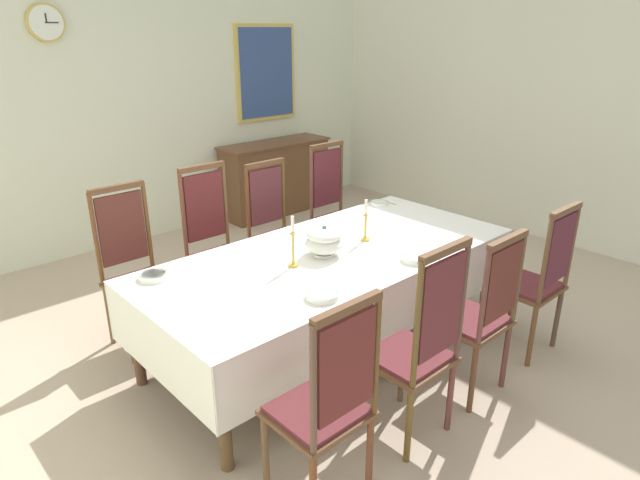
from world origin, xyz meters
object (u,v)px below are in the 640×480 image
spoon_primary (385,201)px  sideboard (276,178)px  chair_north_d (335,208)px  bowl_near_left (379,203)px  dining_table (331,262)px  chair_south_a (327,402)px  chair_south_b (419,344)px  spoon_secondary (423,254)px  chair_north_a (134,267)px  chair_south_c (479,312)px  chair_south_d (537,278)px  mounted_clock (45,23)px  soup_tureen (324,241)px  bowl_far_left (154,275)px  candlestick_west (293,246)px  framed_painting (266,73)px  bowl_near_right (415,258)px  chair_north_b (215,242)px  bowl_far_right (322,295)px  candlestick_east (366,225)px  chair_north_c (275,227)px

spoon_primary → sideboard: 2.31m
chair_north_d → bowl_near_left: size_ratio=7.76×
dining_table → chair_north_d: bearing=44.9°
chair_south_a → chair_south_b: (0.69, -0.00, 0.02)m
spoon_secondary → chair_north_d: bearing=59.2°
chair_north_a → chair_south_c: 2.42m
spoon_primary → chair_south_b: bearing=-135.6°
chair_south_d → mounted_clock: bearing=113.1°
soup_tureen → bowl_far_left: 1.14m
chair_south_d → bowl_far_left: size_ratio=5.94×
chair_south_b → candlestick_west: size_ratio=3.50×
bowl_near_left → mounted_clock: size_ratio=0.47×
spoon_primary → framed_painting: 2.73m
soup_tureen → bowl_near_right: size_ratio=1.42×
chair_south_d → bowl_near_left: chair_south_d is taller
chair_north_b → sideboard: (1.99, 1.75, -0.16)m
bowl_near_right → bowl_far_left: 1.71m
dining_table → candlestick_west: candlestick_west is taller
candlestick_west → bowl_far_left: (-0.77, 0.45, -0.12)m
chair_south_c → bowl_far_right: chair_south_c is taller
chair_south_c → soup_tureen: 1.12m
candlestick_east → bowl_far_left: bearing=162.9°
candlestick_west → framed_painting: size_ratio=0.31×
bowl_far_right → chair_north_a: bearing=108.0°
chair_south_a → spoon_secondary: (1.44, 0.56, 0.17)m
chair_south_a → bowl_far_left: (-0.11, 1.47, 0.18)m
framed_painting → chair_south_d: bearing=-100.5°
framed_painting → spoon_primary: bearing=-103.4°
dining_table → bowl_near_left: 1.19m
chair_north_b → mounted_clock: mounted_clock is taller
chair_south_a → mounted_clock: 4.39m
chair_north_d → spoon_secondary: 1.61m
chair_north_a → chair_north_d: bearing=-180.0°
chair_north_a → chair_south_c: chair_north_a is taller
chair_north_c → mounted_clock: size_ratio=3.49×
spoon_secondary → candlestick_east: bearing=92.1°
chair_north_d → spoon_primary: chair_north_d is taller
chair_north_d → dining_table: bearing=44.9°
chair_south_b → candlestick_east: 1.25m
chair_south_b → chair_north_d: chair_south_b is taller
bowl_near_left → chair_north_c: bearing=146.5°
chair_north_b → mounted_clock: size_ratio=3.70×
chair_north_b → chair_north_c: chair_north_b is taller
chair_north_c → spoon_primary: bearing=151.2°
dining_table → chair_south_b: size_ratio=2.21×
chair_north_a → soup_tureen: bearing=132.4°
soup_tureen → chair_south_a: bearing=-132.4°
chair_south_c → sideboard: (1.38, 3.79, -0.13)m
soup_tureen → candlestick_east: size_ratio=0.85×
sideboard → dining_table: bearing=58.8°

